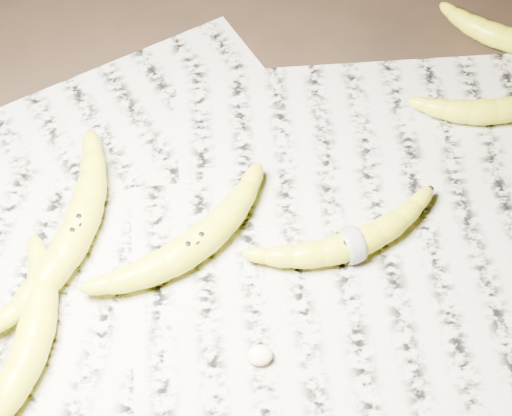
{
  "coord_description": "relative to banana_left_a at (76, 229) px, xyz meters",
  "views": [
    {
      "loc": [
        -0.08,
        -0.37,
        0.68
      ],
      "look_at": [
        -0.02,
        0.03,
        0.05
      ],
      "focal_mm": 50.0,
      "sensor_mm": 36.0,
      "label": 1
    }
  ],
  "objects": [
    {
      "name": "ground",
      "position": [
        0.21,
        -0.05,
        -0.03
      ],
      "size": [
        3.0,
        3.0,
        0.0
      ],
      "primitive_type": "plane",
      "color": "black",
      "rests_on": "ground"
    },
    {
      "name": "newspaper_patch",
      "position": [
        0.2,
        -0.08,
        -0.02
      ],
      "size": [
        0.9,
        0.7,
        0.01
      ],
      "primitive_type": "cube",
      "color": "#A7A38F",
      "rests_on": "ground"
    },
    {
      "name": "banana_left_a",
      "position": [
        0.0,
        0.0,
        0.0
      ],
      "size": [
        0.15,
        0.23,
        0.04
      ],
      "primitive_type": null,
      "rotation": [
        0.0,
        0.0,
        1.16
      ],
      "color": "yellow",
      "rests_on": "newspaper_patch"
    },
    {
      "name": "banana_left_b",
      "position": [
        -0.05,
        -0.12,
        -0.0
      ],
      "size": [
        0.11,
        0.2,
        0.04
      ],
      "primitive_type": null,
      "rotation": [
        0.0,
        0.0,
        1.28
      ],
      "color": "yellow",
      "rests_on": "newspaper_patch"
    },
    {
      "name": "banana_center",
      "position": [
        0.12,
        -0.04,
        -0.0
      ],
      "size": [
        0.21,
        0.16,
        0.04
      ],
      "primitive_type": null,
      "rotation": [
        0.0,
        0.0,
        0.55
      ],
      "color": "yellow",
      "rests_on": "newspaper_patch"
    },
    {
      "name": "banana_taped",
      "position": [
        0.29,
        -0.06,
        -0.0
      ],
      "size": [
        0.2,
        0.09,
        0.03
      ],
      "primitive_type": null,
      "rotation": [
        0.0,
        0.0,
        0.22
      ],
      "color": "yellow",
      "rests_on": "newspaper_patch"
    },
    {
      "name": "banana_upper_a",
      "position": [
        0.5,
        0.1,
        -0.0
      ],
      "size": [
        0.17,
        0.06,
        0.03
      ],
      "primitive_type": null,
      "rotation": [
        0.0,
        0.0,
        -0.04
      ],
      "color": "yellow",
      "rests_on": "newspaper_patch"
    },
    {
      "name": "banana_upper_b",
      "position": [
        0.55,
        0.21,
        -0.0
      ],
      "size": [
        0.16,
        0.13,
        0.03
      ],
      "primitive_type": null,
      "rotation": [
        0.0,
        0.0,
        -0.58
      ],
      "color": "yellow",
      "rests_on": "newspaper_patch"
    },
    {
      "name": "measuring_tape",
      "position": [
        0.29,
        -0.06,
        -0.0
      ],
      "size": [
        0.01,
        0.04,
        0.04
      ],
      "primitive_type": "torus",
      "rotation": [
        0.0,
        1.57,
        0.22
      ],
      "color": "white",
      "rests_on": "newspaper_patch"
    },
    {
      "name": "flesh_chunk_c",
      "position": [
        0.17,
        -0.16,
        -0.01
      ],
      "size": [
        0.03,
        0.02,
        0.01
      ],
      "primitive_type": "ellipsoid",
      "color": "#FCEFC3",
      "rests_on": "newspaper_patch"
    }
  ]
}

